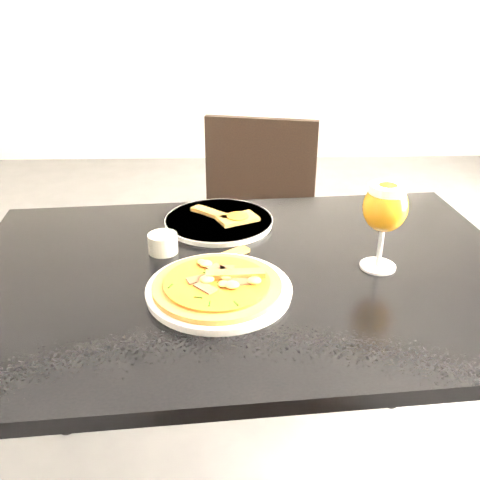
{
  "coord_description": "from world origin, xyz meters",
  "views": [
    {
      "loc": [
        -0.1,
        -1.19,
        1.31
      ],
      "look_at": [
        -0.07,
        -0.21,
        0.83
      ],
      "focal_mm": 40.0,
      "sensor_mm": 36.0,
      "label": 1
    }
  ],
  "objects_px": {
    "dining_table": "(247,305)",
    "pizza": "(218,285)",
    "chair_far": "(253,240)",
    "beer_glass": "(385,208)"
  },
  "relations": [
    {
      "from": "dining_table",
      "to": "pizza",
      "type": "relative_size",
      "value": 4.96
    },
    {
      "from": "dining_table",
      "to": "chair_far",
      "type": "bearing_deg",
      "value": 81.08
    },
    {
      "from": "beer_glass",
      "to": "dining_table",
      "type": "bearing_deg",
      "value": -179.4
    },
    {
      "from": "dining_table",
      "to": "beer_glass",
      "type": "xyz_separation_m",
      "value": [
        0.28,
        0.0,
        0.23
      ]
    },
    {
      "from": "dining_table",
      "to": "pizza",
      "type": "bearing_deg",
      "value": -126.35
    },
    {
      "from": "pizza",
      "to": "chair_far",
      "type": "bearing_deg",
      "value": 81.77
    },
    {
      "from": "pizza",
      "to": "beer_glass",
      "type": "xyz_separation_m",
      "value": [
        0.34,
        0.1,
        0.12
      ]
    },
    {
      "from": "pizza",
      "to": "beer_glass",
      "type": "distance_m",
      "value": 0.38
    },
    {
      "from": "chair_far",
      "to": "beer_glass",
      "type": "distance_m",
      "value": 0.82
    },
    {
      "from": "pizza",
      "to": "beer_glass",
      "type": "relative_size",
      "value": 1.31
    }
  ]
}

